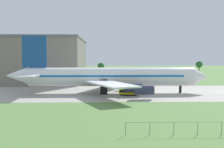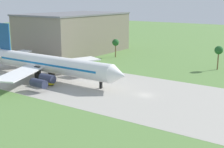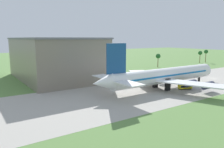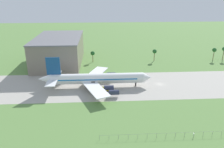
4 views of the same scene
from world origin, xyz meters
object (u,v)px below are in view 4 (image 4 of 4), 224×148
Objects in this scene: baggage_tug at (106,89)px; terminal_building at (59,50)px; jet_airliner at (96,79)px; no_stopping_sign at (194,135)px.

terminal_building reaches higher than baggage_tug.
jet_airliner reaches higher than no_stopping_sign.
baggage_tug is at bearing 126.74° from no_stopping_sign.
no_stopping_sign is at bearing -55.41° from terminal_building.
no_stopping_sign is at bearing -53.26° from baggage_tug.
baggage_tug is at bearing -44.31° from jet_airliner.
jet_airliner is at bearing 135.69° from baggage_tug.
no_stopping_sign is 0.03× the size of terminal_building.
no_stopping_sign is (41.66, -53.51, -4.65)m from jet_airliner.
jet_airliner reaches higher than baggage_tug.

